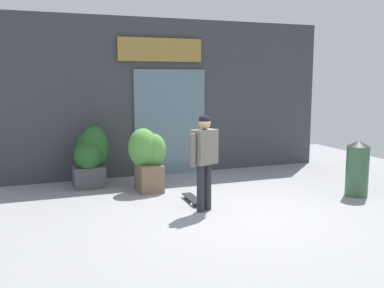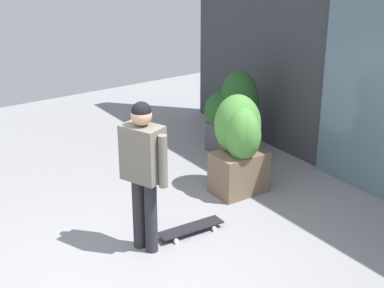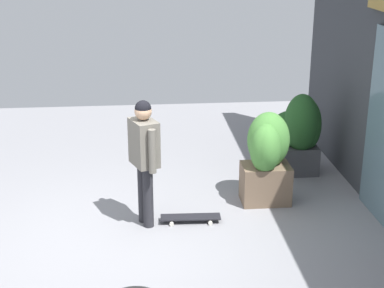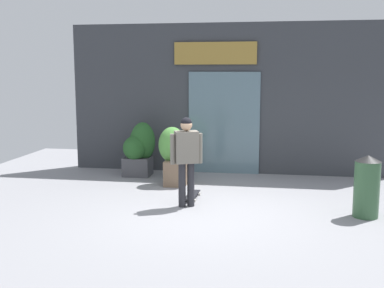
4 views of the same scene
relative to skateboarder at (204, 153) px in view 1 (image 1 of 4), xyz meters
name	(u,v)px [view 1 (image 1 of 4)]	position (x,y,z in m)	size (l,w,h in m)	color
ground_plane	(237,213)	(0.45, -0.31, -0.98)	(12.00, 12.00, 0.00)	gray
building_facade	(171,98)	(0.45, 3.12, 0.78)	(7.57, 0.31, 3.53)	#383A3F
skateboarder	(204,153)	(0.00, 0.00, 0.00)	(0.55, 0.39, 1.61)	#28282D
skateboard	(193,199)	(0.01, 0.56, -0.92)	(0.26, 0.77, 0.08)	black
planter_box_left	(148,156)	(-0.51, 1.63, -0.28)	(0.74, 0.65, 1.24)	brown
planter_box_right	(91,155)	(-1.52, 2.35, -0.33)	(0.73, 0.74, 1.25)	#47474C
trash_bin	(357,168)	(3.06, -0.12, -0.45)	(0.42, 0.42, 1.05)	#335938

